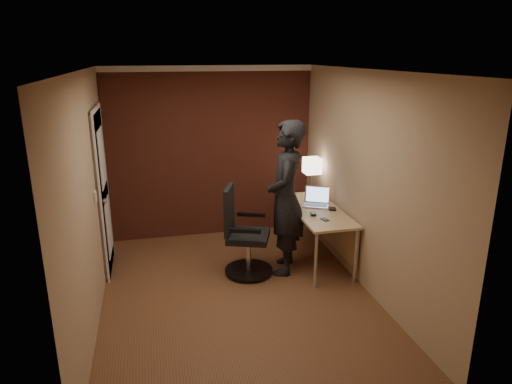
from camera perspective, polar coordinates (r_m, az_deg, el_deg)
room at (r=6.30m, az=-7.62°, el=4.96°), size 4.00×4.00×4.00m
desk at (r=6.03m, az=8.16°, el=-3.20°), size 0.60×1.50×0.73m
desk_lamp at (r=6.44m, az=7.02°, el=3.23°), size 0.22×0.22×0.54m
laptop at (r=6.11m, az=7.57°, el=-0.99°), size 0.41×0.38×0.23m
mouse at (r=5.72m, az=7.18°, el=-2.75°), size 0.08×0.11×0.03m
phone at (r=5.59m, az=8.58°, el=-3.41°), size 0.09×0.13×0.01m
wallet at (r=5.96m, az=9.51°, el=-2.10°), size 0.12×0.13×0.02m
office_chair at (r=5.66m, az=-1.66°, el=-5.65°), size 0.64×0.70×1.10m
person at (r=5.59m, az=3.73°, el=-0.79°), size 0.67×0.81×1.92m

